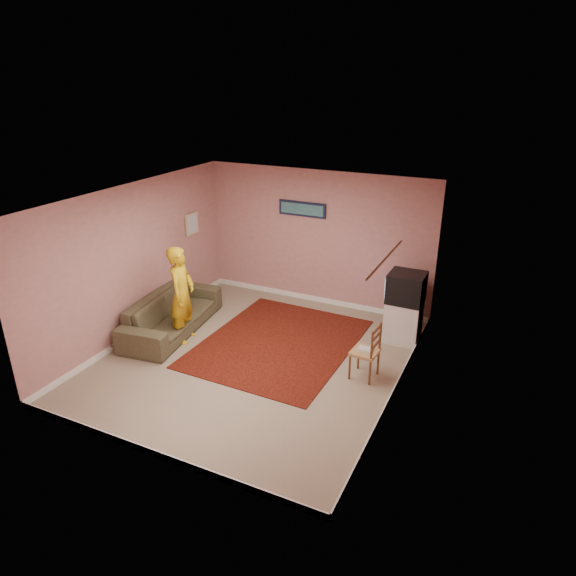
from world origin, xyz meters
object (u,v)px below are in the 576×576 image
at_px(person, 182,295).
at_px(tv_cabinet, 403,321).
at_px(chair_b, 365,345).
at_px(sofa, 172,313).
at_px(crt_tv, 406,288).
at_px(chair_a, 410,299).

bearing_deg(person, tv_cabinet, -79.31).
bearing_deg(chair_b, sofa, -85.79).
bearing_deg(crt_tv, chair_b, -98.98).
bearing_deg(chair_b, person, -82.38).
height_order(crt_tv, sofa, crt_tv).
xyz_separation_m(sofa, person, (0.40, -0.19, 0.50)).
xyz_separation_m(tv_cabinet, person, (-3.35, -1.56, 0.47)).
relative_size(chair_b, person, 0.29).
height_order(chair_a, person, person).
bearing_deg(sofa, person, -122.50).
height_order(crt_tv, chair_b, crt_tv).
xyz_separation_m(crt_tv, chair_a, (-0.03, 0.57, -0.43)).
height_order(chair_a, chair_b, chair_a).
xyz_separation_m(chair_a, person, (-3.32, -2.12, 0.29)).
xyz_separation_m(crt_tv, sofa, (-3.74, -1.37, -0.64)).
relative_size(tv_cabinet, person, 0.43).
bearing_deg(crt_tv, sofa, -159.35).
xyz_separation_m(chair_a, chair_b, (-0.20, -1.94, -0.00)).
distance_m(crt_tv, chair_b, 1.47).
bearing_deg(sofa, tv_cabinet, -77.44).
bearing_deg(person, chair_b, -100.97).
bearing_deg(crt_tv, chair_a, 93.45).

